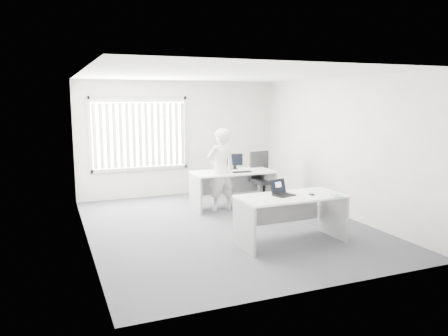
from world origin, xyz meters
name	(u,v)px	position (x,y,z in m)	size (l,w,h in m)	color
ground	(226,226)	(0.00, 0.00, 0.00)	(6.00, 6.00, 0.00)	#47474D
wall_back	(180,138)	(0.00, 3.00, 1.40)	(5.00, 0.02, 2.80)	beige
wall_front	(321,181)	(0.00, -3.00, 1.40)	(5.00, 0.02, 2.80)	beige
wall_left	(84,159)	(-2.50, 0.00, 1.40)	(0.02, 6.00, 2.80)	beige
wall_right	(339,147)	(2.50, 0.00, 1.40)	(0.02, 6.00, 2.80)	beige
ceiling	(226,75)	(0.00, 0.00, 2.80)	(5.00, 6.00, 0.02)	white
window	(140,134)	(-1.00, 2.96, 1.55)	(2.32, 0.06, 1.76)	#B4B3AF
blinds	(140,135)	(-1.00, 2.90, 1.52)	(2.20, 0.10, 1.50)	white
desk_near	(291,209)	(0.62, -1.30, 0.58)	(1.78, 0.86, 0.81)	white
desk_far	(233,181)	(0.67, 1.24, 0.58)	(1.77, 0.83, 0.81)	white
office_chair	(263,187)	(1.50, 1.41, 0.36)	(0.75, 0.75, 1.17)	black
person	(221,170)	(0.34, 1.11, 0.88)	(0.64, 0.42, 1.76)	silver
laptop	(284,188)	(0.50, -1.27, 0.93)	(0.33, 0.29, 0.26)	black
paper_sheet	(311,195)	(0.95, -1.39, 0.81)	(0.26, 0.19, 0.00)	white
mouse	(312,194)	(0.95, -1.40, 0.83)	(0.05, 0.09, 0.04)	silver
booklet	(337,196)	(1.29, -1.62, 0.81)	(0.16, 0.23, 0.01)	white
keyboard	(242,172)	(0.80, 1.05, 0.82)	(0.41, 0.14, 0.02)	black
monitor	(235,161)	(0.82, 1.49, 0.98)	(0.35, 0.11, 0.35)	black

